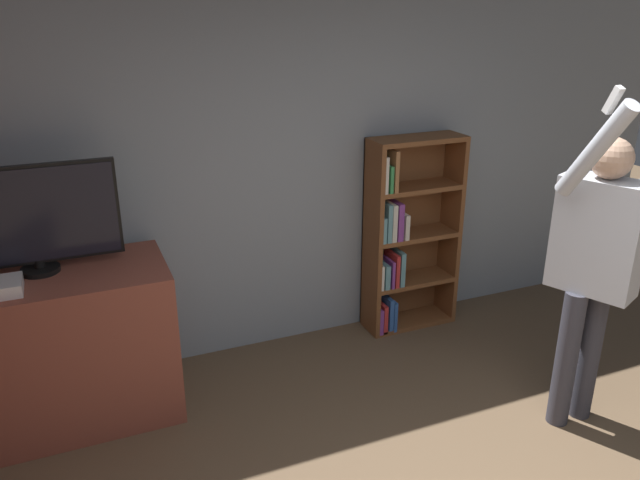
{
  "coord_description": "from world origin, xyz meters",
  "views": [
    {
      "loc": [
        -1.44,
        -1.31,
        2.45
      ],
      "look_at": [
        -0.19,
        1.65,
        1.22
      ],
      "focal_mm": 35.0,
      "sensor_mm": 36.0,
      "label": 1
    }
  ],
  "objects": [
    {
      "name": "person",
      "position": [
        1.27,
        1.09,
        1.09
      ],
      "size": [
        0.61,
        0.59,
        2.09
      ],
      "rotation": [
        0.0,
        0.0,
        -1.15
      ],
      "color": "#383842",
      "rests_on": "ground_plane"
    },
    {
      "name": "television",
      "position": [
        -1.65,
        2.38,
        1.31
      ],
      "size": [
        0.96,
        0.22,
        0.64
      ],
      "color": "black",
      "rests_on": "tv_ledge"
    },
    {
      "name": "bookshelf",
      "position": [
        0.91,
        2.58,
        0.74
      ],
      "size": [
        0.73,
        0.28,
        1.53
      ],
      "color": "brown",
      "rests_on": "ground_plane"
    },
    {
      "name": "tv_ledge",
      "position": [
        -1.65,
        2.32,
        0.49
      ],
      "size": [
        1.4,
        0.69,
        0.98
      ],
      "color": "brown",
      "rests_on": "ground_plane"
    },
    {
      "name": "wall_back",
      "position": [
        0.0,
        2.76,
        1.35
      ],
      "size": [
        6.77,
        0.06,
        2.7
      ],
      "color": "gray",
      "rests_on": "ground_plane"
    }
  ]
}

